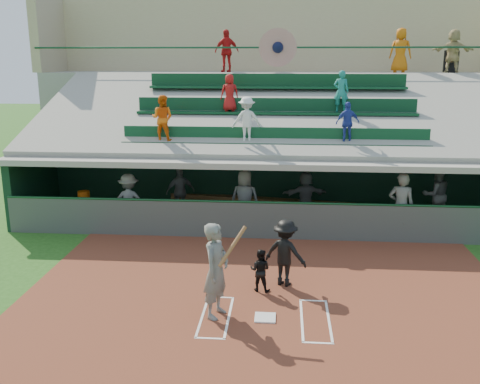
# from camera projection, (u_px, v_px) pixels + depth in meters

# --- Properties ---
(ground) EXTENTS (100.00, 100.00, 0.00)m
(ground) POSITION_uv_depth(u_px,v_px,m) (265.00, 319.00, 10.98)
(ground) COLOR #215116
(ground) RESTS_ON ground
(dirt_slab) EXTENTS (11.00, 9.00, 0.02)m
(dirt_slab) POSITION_uv_depth(u_px,v_px,m) (266.00, 308.00, 11.46)
(dirt_slab) COLOR #602B1B
(dirt_slab) RESTS_ON ground
(home_plate) EXTENTS (0.43, 0.43, 0.03)m
(home_plate) POSITION_uv_depth(u_px,v_px,m) (265.00, 318.00, 10.97)
(home_plate) COLOR silver
(home_plate) RESTS_ON dirt_slab
(batters_box_chalk) EXTENTS (2.65, 1.85, 0.01)m
(batters_box_chalk) POSITION_uv_depth(u_px,v_px,m) (265.00, 318.00, 10.97)
(batters_box_chalk) COLOR white
(batters_box_chalk) RESTS_ON dirt_slab
(dugout_floor) EXTENTS (16.00, 3.50, 0.04)m
(dugout_floor) POSITION_uv_depth(u_px,v_px,m) (273.00, 221.00, 17.50)
(dugout_floor) COLOR gray
(dugout_floor) RESTS_ON ground
(concourse_slab) EXTENTS (20.00, 3.00, 4.60)m
(concourse_slab) POSITION_uv_depth(u_px,v_px,m) (277.00, 126.00, 23.46)
(concourse_slab) COLOR gray
(concourse_slab) RESTS_ON ground
(grandstand) EXTENTS (20.40, 10.40, 7.80)m
(grandstand) POSITION_uv_depth(u_px,v_px,m) (276.00, 136.00, 20.58)
(grandstand) COLOR #494E49
(grandstand) RESTS_ON ground
(batter_at_plate) EXTENTS (0.97, 0.84, 2.00)m
(batter_at_plate) POSITION_uv_depth(u_px,v_px,m) (216.00, 270.00, 10.86)
(batter_at_plate) COLOR #595C57
(batter_at_plate) RESTS_ON dirt_slab
(catcher) EXTENTS (0.55, 0.47, 1.00)m
(catcher) POSITION_uv_depth(u_px,v_px,m) (260.00, 270.00, 12.17)
(catcher) COLOR black
(catcher) RESTS_ON dirt_slab
(home_umpire) EXTENTS (1.17, 0.95, 1.58)m
(home_umpire) POSITION_uv_depth(u_px,v_px,m) (285.00, 253.00, 12.43)
(home_umpire) COLOR black
(home_umpire) RESTS_ON dirt_slab
(dugout_bench) EXTENTS (13.80, 2.91, 0.42)m
(dugout_bench) POSITION_uv_depth(u_px,v_px,m) (275.00, 205.00, 18.55)
(dugout_bench) COLOR brown
(dugout_bench) RESTS_ON dugout_floor
(white_table) EXTENTS (0.82, 0.69, 0.63)m
(white_table) POSITION_uv_depth(u_px,v_px,m) (84.00, 211.00, 17.39)
(white_table) COLOR silver
(white_table) RESTS_ON dugout_floor
(water_cooler) EXTENTS (0.38, 0.38, 0.38)m
(water_cooler) POSITION_uv_depth(u_px,v_px,m) (84.00, 197.00, 17.21)
(water_cooler) COLOR #DE5A0D
(water_cooler) RESTS_ON white_table
(dugout_player_a) EXTENTS (1.18, 0.78, 1.71)m
(dugout_player_a) POSITION_uv_depth(u_px,v_px,m) (129.00, 201.00, 16.57)
(dugout_player_a) COLOR #61645E
(dugout_player_a) RESTS_ON dugout_floor
(dugout_player_b) EXTENTS (1.05, 0.74, 1.65)m
(dugout_player_b) POSITION_uv_depth(u_px,v_px,m) (180.00, 192.00, 17.85)
(dugout_player_b) COLOR #555752
(dugout_player_b) RESTS_ON dugout_floor
(dugout_player_c) EXTENTS (0.96, 0.68, 1.83)m
(dugout_player_c) POSITION_uv_depth(u_px,v_px,m) (245.00, 199.00, 16.56)
(dugout_player_c) COLOR #545651
(dugout_player_c) RESTS_ON dugout_floor
(dugout_player_d) EXTENTS (1.54, 0.77, 1.59)m
(dugout_player_d) POSITION_uv_depth(u_px,v_px,m) (305.00, 195.00, 17.48)
(dugout_player_d) COLOR #525550
(dugout_player_d) RESTS_ON dugout_floor
(dugout_player_e) EXTENTS (0.81, 0.62, 1.98)m
(dugout_player_e) POSITION_uv_depth(u_px,v_px,m) (401.00, 206.00, 15.47)
(dugout_player_e) COLOR #535550
(dugout_player_e) RESTS_ON dugout_floor
(dugout_player_f) EXTENTS (1.03, 0.87, 1.86)m
(dugout_player_f) POSITION_uv_depth(u_px,v_px,m) (436.00, 195.00, 17.03)
(dugout_player_f) COLOR #545651
(dugout_player_f) RESTS_ON dugout_floor
(trash_bin) EXTENTS (0.59, 0.59, 0.89)m
(trash_bin) POSITION_uv_depth(u_px,v_px,m) (451.00, 62.00, 21.68)
(trash_bin) COLOR black
(trash_bin) RESTS_ON concourse_slab
(concourse_staff_a) EXTENTS (1.09, 0.79, 1.72)m
(concourse_staff_a) POSITION_uv_depth(u_px,v_px,m) (227.00, 51.00, 21.74)
(concourse_staff_a) COLOR red
(concourse_staff_a) RESTS_ON concourse_slab
(concourse_staff_b) EXTENTS (0.97, 0.75, 1.77)m
(concourse_staff_b) POSITION_uv_depth(u_px,v_px,m) (400.00, 50.00, 21.54)
(concourse_staff_b) COLOR #C4610B
(concourse_staff_b) RESTS_ON concourse_slab
(concourse_staff_c) EXTENTS (1.63, 0.73, 1.70)m
(concourse_staff_c) POSITION_uv_depth(u_px,v_px,m) (453.00, 51.00, 20.98)
(concourse_staff_c) COLOR tan
(concourse_staff_c) RESTS_ON concourse_slab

